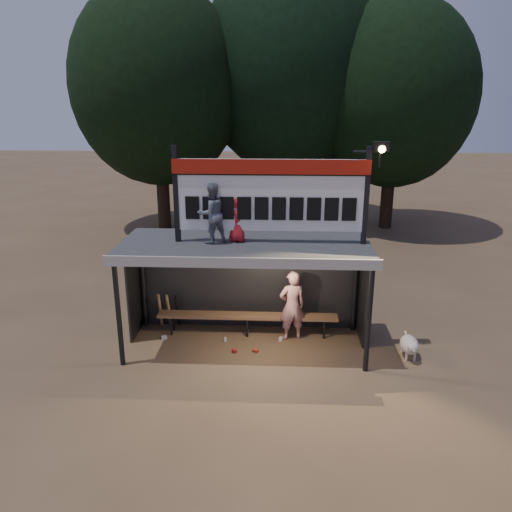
{
  "coord_description": "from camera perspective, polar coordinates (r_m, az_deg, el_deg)",
  "views": [
    {
      "loc": [
        0.69,
        -9.59,
        5.09
      ],
      "look_at": [
        0.2,
        0.4,
        1.9
      ],
      "focal_mm": 35.0,
      "sensor_mm": 36.0,
      "label": 1
    }
  ],
  "objects": [
    {
      "name": "ground",
      "position": [
        10.88,
        -1.17,
        -10.21
      ],
      "size": [
        80.0,
        80.0,
        0.0
      ],
      "primitive_type": "plane",
      "color": "brown",
      "rests_on": "ground"
    },
    {
      "name": "player",
      "position": [
        10.88,
        4.14,
        -5.67
      ],
      "size": [
        0.66,
        0.52,
        1.57
      ],
      "primitive_type": "imported",
      "rotation": [
        0.0,
        0.0,
        3.43
      ],
      "color": "silver",
      "rests_on": "ground"
    },
    {
      "name": "child_a",
      "position": [
        9.85,
        -5.08,
        4.87
      ],
      "size": [
        0.73,
        0.69,
        1.19
      ],
      "primitive_type": "imported",
      "rotation": [
        0.0,
        0.0,
        3.7
      ],
      "color": "slate",
      "rests_on": "dugout_shelter"
    },
    {
      "name": "child_b",
      "position": [
        9.94,
        -2.15,
        4.24
      ],
      "size": [
        0.52,
        0.43,
        0.92
      ],
      "primitive_type": "imported",
      "rotation": [
        0.0,
        0.0,
        2.79
      ],
      "color": "#B41B21",
      "rests_on": "dugout_shelter"
    },
    {
      "name": "dugout_shelter",
      "position": [
        10.38,
        -1.14,
        -0.53
      ],
      "size": [
        5.1,
        2.08,
        2.32
      ],
      "color": "#39393B",
      "rests_on": "ground"
    },
    {
      "name": "scoreboard_assembly",
      "position": [
        9.75,
        2.0,
        7.23
      ],
      "size": [
        4.1,
        0.27,
        1.99
      ],
      "color": "black",
      "rests_on": "dugout_shelter"
    },
    {
      "name": "bench",
      "position": [
        11.18,
        -0.99,
        -6.93
      ],
      "size": [
        4.0,
        0.35,
        0.48
      ],
      "color": "brown",
      "rests_on": "ground"
    },
    {
      "name": "tree_left",
      "position": [
        20.15,
        -11.24,
        18.58
      ],
      "size": [
        6.46,
        6.46,
        9.27
      ],
      "color": "#312115",
      "rests_on": "ground"
    },
    {
      "name": "tree_mid",
      "position": [
        21.12,
        3.9,
        20.57
      ],
      "size": [
        7.22,
        7.22,
        10.36
      ],
      "color": "#2F2115",
      "rests_on": "ground"
    },
    {
      "name": "tree_right",
      "position": [
        20.55,
        15.65,
        17.35
      ],
      "size": [
        6.08,
        6.08,
        8.72
      ],
      "color": "black",
      "rests_on": "ground"
    },
    {
      "name": "dog",
      "position": [
        10.77,
        17.16,
        -9.71
      ],
      "size": [
        0.36,
        0.81,
        0.49
      ],
      "color": "beige",
      "rests_on": "ground"
    },
    {
      "name": "bats",
      "position": [
        11.68,
        -9.93,
        -6.11
      ],
      "size": [
        0.47,
        0.32,
        0.84
      ],
      "color": "#A5774D",
      "rests_on": "ground"
    },
    {
      "name": "litter",
      "position": [
        10.99,
        -2.51,
        -9.69
      ],
      "size": [
        2.68,
        1.1,
        0.08
      ],
      "color": "red",
      "rests_on": "ground"
    }
  ]
}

